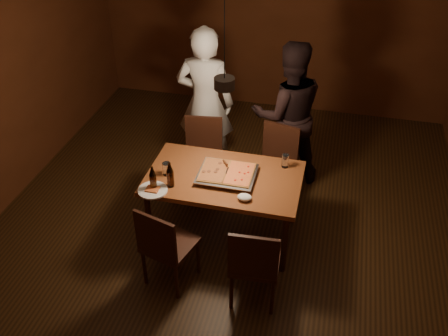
% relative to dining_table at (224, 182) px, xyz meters
% --- Properties ---
extents(room_shell, '(6.00, 6.00, 6.00)m').
position_rel_dining_table_xyz_m(room_shell, '(0.01, -0.02, 0.72)').
color(room_shell, '#3C2410').
rests_on(room_shell, ground).
extents(dining_table, '(1.50, 0.90, 0.75)m').
position_rel_dining_table_xyz_m(dining_table, '(0.00, 0.00, 0.00)').
color(dining_table, brown).
rests_on(dining_table, floor).
extents(chair_far_left, '(0.47, 0.47, 0.49)m').
position_rel_dining_table_xyz_m(chair_far_left, '(-0.43, 0.74, -0.14)').
color(chair_far_left, '#38190F').
rests_on(chair_far_left, floor).
extents(chair_far_right, '(0.51, 0.51, 0.49)m').
position_rel_dining_table_xyz_m(chair_far_right, '(0.41, 0.77, -0.14)').
color(chair_far_right, '#38190F').
rests_on(chair_far_right, floor).
extents(chair_near_left, '(0.52, 0.52, 0.49)m').
position_rel_dining_table_xyz_m(chair_near_left, '(-0.36, -0.79, -0.14)').
color(chair_near_left, '#38190F').
rests_on(chair_near_left, floor).
extents(chair_near_right, '(0.44, 0.44, 0.49)m').
position_rel_dining_table_xyz_m(chair_near_right, '(0.47, -0.82, -0.14)').
color(chair_near_right, '#38190F').
rests_on(chair_near_right, floor).
extents(pizza_tray, '(0.59, 0.50, 0.05)m').
position_rel_dining_table_xyz_m(pizza_tray, '(0.03, -0.01, 0.10)').
color(pizza_tray, silver).
rests_on(pizza_tray, dining_table).
extents(pizza_meat, '(0.26, 0.41, 0.02)m').
position_rel_dining_table_xyz_m(pizza_meat, '(-0.10, -0.00, 0.13)').
color(pizza_meat, maroon).
rests_on(pizza_meat, pizza_tray).
extents(pizza_cheese, '(0.26, 0.41, 0.02)m').
position_rel_dining_table_xyz_m(pizza_cheese, '(0.15, 0.00, 0.13)').
color(pizza_cheese, gold).
rests_on(pizza_cheese, pizza_tray).
extents(spatula, '(0.20, 0.25, 0.04)m').
position_rel_dining_table_xyz_m(spatula, '(0.04, 0.02, 0.14)').
color(spatula, silver).
rests_on(spatula, pizza_tray).
extents(beer_bottle_a, '(0.06, 0.06, 0.25)m').
position_rel_dining_table_xyz_m(beer_bottle_a, '(-0.60, -0.34, 0.20)').
color(beer_bottle_a, black).
rests_on(beer_bottle_a, dining_table).
extents(beer_bottle_b, '(0.07, 0.07, 0.26)m').
position_rel_dining_table_xyz_m(beer_bottle_b, '(-0.45, -0.27, 0.20)').
color(beer_bottle_b, black).
rests_on(beer_bottle_b, dining_table).
extents(water_glass_left, '(0.08, 0.08, 0.13)m').
position_rel_dining_table_xyz_m(water_glass_left, '(-0.55, -0.10, 0.14)').
color(water_glass_left, silver).
rests_on(water_glass_left, dining_table).
extents(water_glass_right, '(0.07, 0.07, 0.14)m').
position_rel_dining_table_xyz_m(water_glass_right, '(0.55, 0.30, 0.14)').
color(water_glass_right, silver).
rests_on(water_glass_right, dining_table).
extents(plate_slice, '(0.28, 0.28, 0.03)m').
position_rel_dining_table_xyz_m(plate_slice, '(-0.59, -0.38, 0.08)').
color(plate_slice, white).
rests_on(plate_slice, dining_table).
extents(napkin, '(0.14, 0.10, 0.06)m').
position_rel_dining_table_xyz_m(napkin, '(0.27, -0.31, 0.10)').
color(napkin, white).
rests_on(napkin, dining_table).
extents(diner_white, '(0.68, 0.46, 1.82)m').
position_rel_dining_table_xyz_m(diner_white, '(-0.50, 1.13, 0.24)').
color(diner_white, silver).
rests_on(diner_white, floor).
extents(diner_dark, '(1.01, 0.89, 1.72)m').
position_rel_dining_table_xyz_m(diner_dark, '(0.45, 1.19, 0.18)').
color(diner_dark, black).
rests_on(diner_dark, floor).
extents(pendant_lamp, '(0.18, 0.18, 1.10)m').
position_rel_dining_table_xyz_m(pendant_lamp, '(0.01, -0.02, 1.08)').
color(pendant_lamp, black).
rests_on(pendant_lamp, ceiling).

